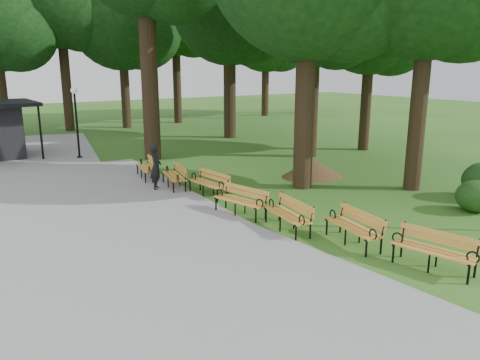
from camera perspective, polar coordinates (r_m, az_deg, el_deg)
ground at (r=13.51m, az=1.87°, el=-5.24°), size 100.00×100.00×0.00m
path at (r=14.58m, az=-18.23°, el=-4.39°), size 12.00×38.00×0.06m
person at (r=17.13m, az=-10.31°, el=1.58°), size 0.65×0.73×1.68m
lamp_post at (r=23.77m, az=-19.57°, el=8.32°), size 0.32×0.32×3.45m
dirt_mound at (r=19.18m, az=8.90°, el=1.53°), size 2.21×2.21×0.76m
bench_0 at (r=11.20m, az=22.71°, el=-8.08°), size 1.09×2.00×0.88m
bench_1 at (r=12.13m, az=13.72°, el=-5.71°), size 0.92×1.98×0.88m
bench_2 at (r=12.82m, az=5.83°, el=-4.31°), size 0.89×1.97×0.88m
bench_3 at (r=14.03m, az=0.01°, el=-2.62°), size 1.11×2.00×0.88m
bench_4 at (r=16.14m, az=-3.93°, el=-0.45°), size 0.86×1.96×0.88m
bench_5 at (r=17.35m, az=-8.15°, el=0.46°), size 0.99×1.99×0.88m
bench_6 at (r=18.93m, az=-11.42°, el=1.45°), size 0.96×1.98×0.88m
lawn_tree_1 at (r=23.30m, az=9.27°, el=19.99°), size 5.38×5.38×9.72m
lawn_tree_4 at (r=29.44m, az=-1.33°, el=20.43°), size 6.86×6.86×11.27m
lawn_tree_5 at (r=25.80m, az=15.85°, el=18.56°), size 5.70×5.70×9.64m
tree_backdrop at (r=36.79m, az=-10.10°, el=19.65°), size 36.25×9.22×16.52m
shrub_2 at (r=16.24m, az=26.78°, el=-3.46°), size 1.17×1.17×0.99m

